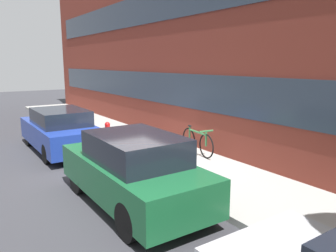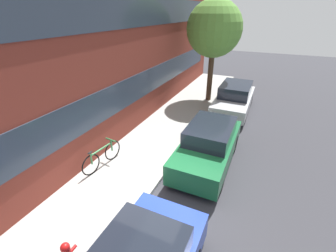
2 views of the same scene
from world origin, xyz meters
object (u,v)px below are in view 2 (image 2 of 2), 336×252
Objects in this scene: parked_car_silver at (234,98)px; street_tree at (214,29)px; parked_car_green at (209,145)px; bicycle at (102,156)px.

street_tree is (0.73, 1.58, 3.26)m from parked_car_silver.
bicycle is at bearing -59.69° from parked_car_green.
bicycle is 0.32× the size of street_tree.
parked_car_green is 3.61m from bicycle.
parked_car_green is at bearing -164.98° from street_tree.
parked_car_green is at bearing 0.00° from parked_car_silver.
parked_car_silver is at bearing -17.19° from bicycle.
parked_car_green is at bearing -52.85° from bicycle.
street_tree reaches higher than parked_car_green.
bicycle is (-1.82, 3.11, -0.19)m from parked_car_green.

